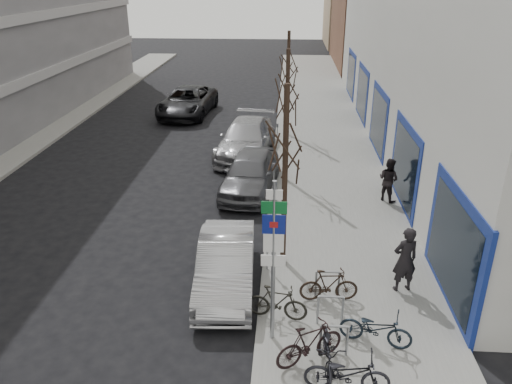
# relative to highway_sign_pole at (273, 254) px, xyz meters

# --- Properties ---
(ground) EXTENTS (120.00, 120.00, 0.00)m
(ground) POSITION_rel_highway_sign_pole_xyz_m (-2.40, 0.01, -2.46)
(ground) COLOR black
(ground) RESTS_ON ground
(sidewalk_east) EXTENTS (5.00, 70.00, 0.15)m
(sidewalk_east) POSITION_rel_highway_sign_pole_xyz_m (2.10, 10.01, -2.38)
(sidewalk_east) COLOR slate
(sidewalk_east) RESTS_ON ground
(brick_building_far) EXTENTS (12.00, 14.00, 8.00)m
(brick_building_far) POSITION_rel_highway_sign_pole_xyz_m (10.60, 40.01, 1.54)
(brick_building_far) COLOR brown
(brick_building_far) RESTS_ON ground
(tan_building_far) EXTENTS (13.00, 12.00, 9.00)m
(tan_building_far) POSITION_rel_highway_sign_pole_xyz_m (11.10, 55.01, 2.04)
(tan_building_far) COLOR #937A5B
(tan_building_far) RESTS_ON ground
(highway_sign_pole) EXTENTS (0.55, 0.10, 4.20)m
(highway_sign_pole) POSITION_rel_highway_sign_pole_xyz_m (0.00, 0.00, 0.00)
(highway_sign_pole) COLOR gray
(highway_sign_pole) RESTS_ON ground
(bike_rack) EXTENTS (0.66, 2.26, 0.83)m
(bike_rack) POSITION_rel_highway_sign_pole_xyz_m (1.40, 0.61, -1.80)
(bike_rack) COLOR gray
(bike_rack) RESTS_ON sidewalk_east
(tree_near) EXTENTS (1.80, 1.80, 5.50)m
(tree_near) POSITION_rel_highway_sign_pole_xyz_m (0.20, 3.51, 1.65)
(tree_near) COLOR black
(tree_near) RESTS_ON ground
(tree_mid) EXTENTS (1.80, 1.80, 5.50)m
(tree_mid) POSITION_rel_highway_sign_pole_xyz_m (0.20, 10.01, 1.65)
(tree_mid) COLOR black
(tree_mid) RESTS_ON ground
(tree_far) EXTENTS (1.80, 1.80, 5.50)m
(tree_far) POSITION_rel_highway_sign_pole_xyz_m (0.20, 16.51, 1.65)
(tree_far) COLOR black
(tree_far) RESTS_ON ground
(meter_front) EXTENTS (0.10, 0.08, 1.27)m
(meter_front) POSITION_rel_highway_sign_pole_xyz_m (-0.25, 3.01, -1.54)
(meter_front) COLOR gray
(meter_front) RESTS_ON sidewalk_east
(meter_mid) EXTENTS (0.10, 0.08, 1.27)m
(meter_mid) POSITION_rel_highway_sign_pole_xyz_m (-0.25, 8.51, -1.54)
(meter_mid) COLOR gray
(meter_mid) RESTS_ON sidewalk_east
(meter_back) EXTENTS (0.10, 0.08, 1.27)m
(meter_back) POSITION_rel_highway_sign_pole_xyz_m (-0.25, 14.01, -1.54)
(meter_back) COLOR gray
(meter_back) RESTS_ON sidewalk_east
(bike_near_left) EXTENTS (0.54, 1.77, 1.08)m
(bike_near_left) POSITION_rel_highway_sign_pole_xyz_m (1.25, -0.92, -1.77)
(bike_near_left) COLOR black
(bike_near_left) RESTS_ON sidewalk_east
(bike_near_right) EXTENTS (1.72, 1.27, 1.03)m
(bike_near_right) POSITION_rel_highway_sign_pole_xyz_m (0.85, -0.74, -1.79)
(bike_near_right) COLOR black
(bike_near_right) RESTS_ON sidewalk_east
(bike_mid_curb) EXTENTS (1.76, 0.92, 1.03)m
(bike_mid_curb) POSITION_rel_highway_sign_pole_xyz_m (2.40, -0.04, -1.79)
(bike_mid_curb) COLOR black
(bike_mid_curb) RESTS_ON sidewalk_east
(bike_mid_inner) EXTENTS (1.61, 0.71, 0.94)m
(bike_mid_inner) POSITION_rel_highway_sign_pole_xyz_m (0.09, 0.76, -1.84)
(bike_mid_inner) COLOR black
(bike_mid_inner) RESTS_ON sidewalk_east
(bike_far_curb) EXTENTS (1.81, 0.65, 1.08)m
(bike_far_curb) POSITION_rel_highway_sign_pole_xyz_m (1.59, -1.54, -1.77)
(bike_far_curb) COLOR black
(bike_far_curb) RESTS_ON sidewalk_east
(bike_far_inner) EXTENTS (1.60, 0.60, 0.95)m
(bike_far_inner) POSITION_rel_highway_sign_pole_xyz_m (1.43, 1.59, -1.83)
(bike_far_inner) COLOR black
(bike_far_inner) RESTS_ON sidewalk_east
(parked_car_front) EXTENTS (1.78, 4.44, 1.44)m
(parked_car_front) POSITION_rel_highway_sign_pole_xyz_m (-1.37, 2.27, -1.74)
(parked_car_front) COLOR #A8A9AD
(parked_car_front) RESTS_ON ground
(parked_car_mid) EXTENTS (2.47, 4.94, 1.62)m
(parked_car_mid) POSITION_rel_highway_sign_pole_xyz_m (-1.20, 9.01, -1.65)
(parked_car_mid) COLOR #4F4F54
(parked_car_mid) RESTS_ON ground
(parked_car_back) EXTENTS (2.90, 5.90, 1.65)m
(parked_car_back) POSITION_rel_highway_sign_pole_xyz_m (-1.74, 13.38, -1.63)
(parked_car_back) COLOR #939397
(parked_car_back) RESTS_ON ground
(lane_car) EXTENTS (3.24, 6.22, 1.67)m
(lane_car) POSITION_rel_highway_sign_pole_xyz_m (-5.98, 20.68, -1.62)
(lane_car) COLOR black
(lane_car) RESTS_ON ground
(pedestrian_near) EXTENTS (0.79, 0.62, 1.90)m
(pedestrian_near) POSITION_rel_highway_sign_pole_xyz_m (3.47, 2.22, -1.36)
(pedestrian_near) COLOR black
(pedestrian_near) RESTS_ON sidewalk_east
(pedestrian_far) EXTENTS (0.75, 0.74, 1.70)m
(pedestrian_far) POSITION_rel_highway_sign_pole_xyz_m (4.09, 8.18, -1.46)
(pedestrian_far) COLOR black
(pedestrian_far) RESTS_ON sidewalk_east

